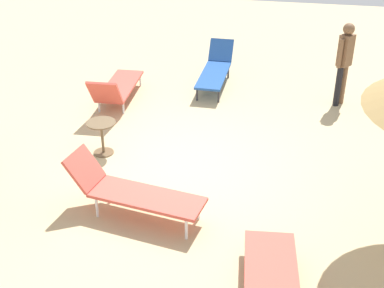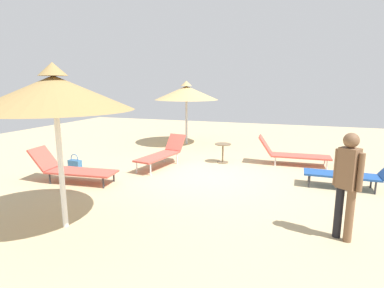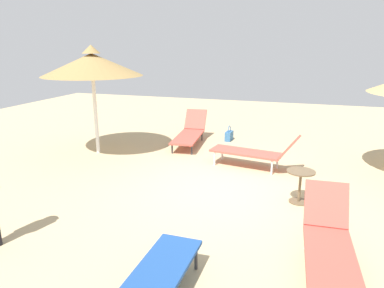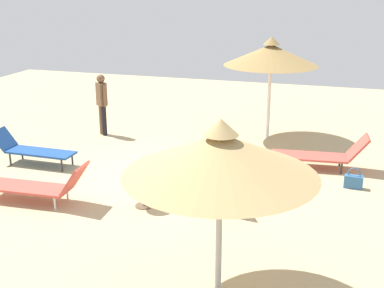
% 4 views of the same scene
% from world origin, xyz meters
% --- Properties ---
extents(ground, '(24.00, 24.00, 0.10)m').
position_xyz_m(ground, '(0.00, 0.00, -0.05)').
color(ground, tan).
extents(lounge_chair_near_left, '(0.59, 2.10, 0.82)m').
position_xyz_m(lounge_chair_near_left, '(-0.01, 3.78, 0.39)').
color(lounge_chair_near_left, '#1E478C').
rests_on(lounge_chair_near_left, ground).
extents(lounge_chair_far_right, '(0.73, 2.23, 0.90)m').
position_xyz_m(lounge_chair_far_right, '(-1.93, 2.31, 0.37)').
color(lounge_chair_far_right, '#CC4C3F').
rests_on(lounge_chair_far_right, ground).
extents(lounge_chair_edge, '(2.15, 0.93, 0.89)m').
position_xyz_m(lounge_chair_edge, '(-0.43, -1.46, 0.43)').
color(lounge_chair_edge, '#CC4C3F').
rests_on(lounge_chair_edge, ground).
extents(person_standing_near_right, '(0.34, 0.40, 1.79)m').
position_xyz_m(person_standing_near_right, '(2.79, 3.24, 1.04)').
color(person_standing_near_right, brown).
rests_on(person_standing_near_right, ground).
extents(side_table_round, '(0.52, 0.52, 0.63)m').
position_xyz_m(side_table_round, '(-1.49, 0.20, 0.43)').
color(side_table_round, brown).
rests_on(side_table_round, ground).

